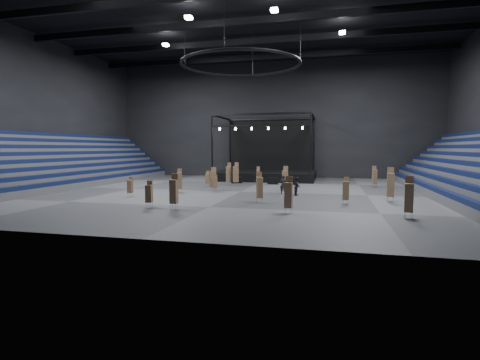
% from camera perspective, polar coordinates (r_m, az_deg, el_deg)
% --- Properties ---
extents(floor, '(50.00, 50.00, 0.00)m').
position_cam_1_polar(floor, '(39.01, 0.09, -1.79)').
color(floor, '#4B4B4E').
rests_on(floor, ground).
extents(ceiling, '(50.00, 42.00, 0.20)m').
position_cam_1_polar(ceiling, '(41.02, 0.09, 24.05)').
color(ceiling, black).
rests_on(ceiling, wall_back).
extents(wall_back, '(50.00, 0.20, 18.00)m').
position_cam_1_polar(wall_back, '(59.53, 4.87, 9.17)').
color(wall_back, black).
rests_on(wall_back, ground).
extents(wall_front, '(50.00, 0.20, 18.00)m').
position_cam_1_polar(wall_front, '(19.48, -15.23, 17.96)').
color(wall_front, black).
rests_on(wall_front, ground).
extents(wall_left, '(0.20, 42.00, 18.00)m').
position_cam_1_polar(wall_left, '(50.97, -28.81, 9.31)').
color(wall_left, black).
rests_on(wall_left, ground).
extents(bleachers_left, '(7.20, 40.00, 6.40)m').
position_cam_1_polar(bleachers_left, '(49.49, -26.70, 1.11)').
color(bleachers_left, '#515254').
rests_on(bleachers_left, floor).
extents(stage, '(14.00, 10.00, 9.20)m').
position_cam_1_polar(stage, '(54.75, 4.06, 1.64)').
color(stage, black).
rests_on(stage, floor).
extents(truss_ring, '(12.30, 12.30, 5.15)m').
position_cam_1_polar(truss_ring, '(39.66, 0.09, 17.21)').
color(truss_ring, black).
rests_on(truss_ring, ceiling).
extents(roof_girders, '(49.00, 30.35, 0.70)m').
position_cam_1_polar(roof_girders, '(40.76, 0.09, 22.99)').
color(roof_girders, black).
rests_on(roof_girders, ceiling).
extents(floodlights, '(28.60, 16.60, 0.25)m').
position_cam_1_polar(floodlights, '(36.89, -1.49, 23.97)').
color(floodlights, white).
rests_on(floodlights, roof_girders).
extents(flight_case_left, '(1.53, 1.13, 0.92)m').
position_cam_1_polar(flight_case_left, '(48.35, -0.52, 0.05)').
color(flight_case_left, black).
rests_on(flight_case_left, floor).
extents(flight_case_mid, '(1.36, 0.77, 0.88)m').
position_cam_1_polar(flight_case_mid, '(47.17, 5.03, -0.12)').
color(flight_case_mid, black).
rests_on(flight_case_mid, floor).
extents(flight_case_right, '(1.37, 0.73, 0.89)m').
position_cam_1_polar(flight_case_right, '(46.91, 8.01, -0.17)').
color(flight_case_right, black).
rests_on(flight_case_right, floor).
extents(chair_stack_0, '(0.54, 0.54, 2.60)m').
position_cam_1_polar(chair_stack_0, '(26.03, 7.40, -2.20)').
color(chair_stack_0, silver).
rests_on(chair_stack_0, floor).
extents(chair_stack_1, '(0.43, 0.43, 1.88)m').
position_cam_1_polar(chair_stack_1, '(43.92, -4.97, 0.25)').
color(chair_stack_1, silver).
rests_on(chair_stack_1, floor).
extents(chair_stack_2, '(0.57, 0.57, 2.94)m').
position_cam_1_polar(chair_stack_2, '(33.82, 21.96, -0.61)').
color(chair_stack_2, silver).
rests_on(chair_stack_2, floor).
extents(chair_stack_3, '(0.64, 0.64, 2.57)m').
position_cam_1_polar(chair_stack_3, '(30.98, 2.99, -1.08)').
color(chair_stack_3, silver).
rests_on(chair_stack_3, floor).
extents(chair_stack_4, '(0.58, 0.58, 2.45)m').
position_cam_1_polar(chair_stack_4, '(38.72, -9.19, -0.03)').
color(chair_stack_4, silver).
rests_on(chair_stack_4, floor).
extents(chair_stack_5, '(0.45, 0.45, 1.83)m').
position_cam_1_polar(chair_stack_5, '(36.50, -16.40, -0.90)').
color(chair_stack_5, silver).
rests_on(chair_stack_5, floor).
extents(chair_stack_6, '(0.48, 0.48, 2.26)m').
position_cam_1_polar(chair_stack_6, '(46.58, 2.78, 0.72)').
color(chair_stack_6, silver).
rests_on(chair_stack_6, floor).
extents(chair_stack_7, '(0.57, 0.57, 2.77)m').
position_cam_1_polar(chair_stack_7, '(45.71, -1.76, 0.95)').
color(chair_stack_7, silver).
rests_on(chair_stack_7, floor).
extents(chair_stack_8, '(0.44, 0.44, 1.79)m').
position_cam_1_polar(chair_stack_8, '(39.16, -3.82, -0.36)').
color(chair_stack_8, silver).
rests_on(chair_stack_8, floor).
extents(chair_stack_9, '(0.61, 0.61, 2.73)m').
position_cam_1_polar(chair_stack_9, '(26.35, 24.35, -2.37)').
color(chair_stack_9, silver).
rests_on(chair_stack_9, floor).
extents(chair_stack_10, '(0.51, 0.51, 1.82)m').
position_cam_1_polar(chair_stack_10, '(34.59, -10.09, -1.09)').
color(chair_stack_10, silver).
rests_on(chair_stack_10, floor).
extents(chair_stack_11, '(0.52, 0.52, 2.05)m').
position_cam_1_polar(chair_stack_11, '(29.47, -13.69, -1.97)').
color(chair_stack_11, silver).
rests_on(chair_stack_11, floor).
extents(chair_stack_12, '(0.53, 0.53, 2.22)m').
position_cam_1_polar(chair_stack_12, '(31.39, 15.83, -1.50)').
color(chair_stack_12, silver).
rests_on(chair_stack_12, floor).
extents(chair_stack_13, '(0.60, 0.60, 2.67)m').
position_cam_1_polar(chair_stack_13, '(39.32, 6.89, 0.24)').
color(chair_stack_13, silver).
rests_on(chair_stack_13, floor).
extents(chair_stack_14, '(0.63, 0.63, 2.82)m').
position_cam_1_polar(chair_stack_14, '(45.27, -0.64, 0.96)').
color(chair_stack_14, silver).
rests_on(chair_stack_14, floor).
extents(chair_stack_15, '(0.57, 0.57, 2.51)m').
position_cam_1_polar(chair_stack_15, '(45.36, 19.82, 0.50)').
color(chair_stack_15, silver).
rests_on(chair_stack_15, floor).
extents(chair_stack_16, '(0.51, 0.51, 2.64)m').
position_cam_1_polar(chair_stack_16, '(28.23, -10.04, -1.64)').
color(chair_stack_16, silver).
rests_on(chair_stack_16, floor).
extents(chair_stack_17, '(0.58, 0.58, 2.54)m').
position_cam_1_polar(chair_stack_17, '(39.45, -4.10, 0.21)').
color(chair_stack_17, silver).
rests_on(chair_stack_17, floor).
extents(man_center, '(0.72, 0.53, 1.84)m').
position_cam_1_polar(man_center, '(37.31, 6.58, -0.71)').
color(man_center, black).
rests_on(man_center, floor).
extents(crew_member, '(0.80, 0.96, 1.78)m').
position_cam_1_polar(crew_member, '(36.28, 8.77, -0.94)').
color(crew_member, black).
rests_on(crew_member, floor).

